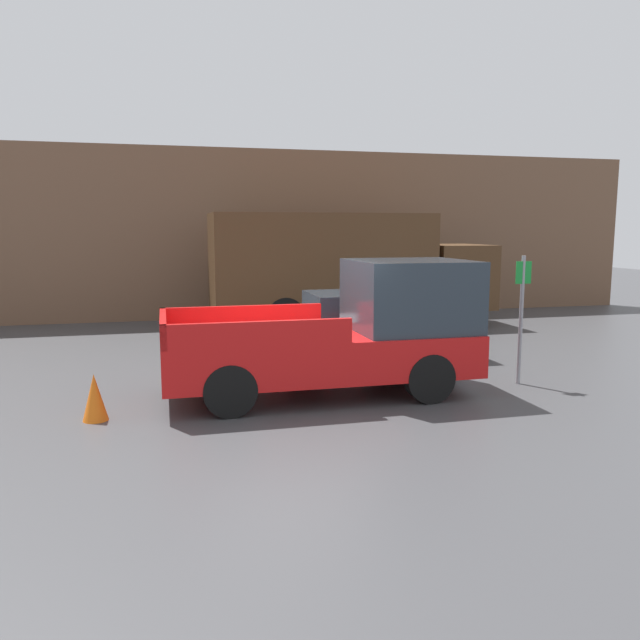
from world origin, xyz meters
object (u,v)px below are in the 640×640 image
at_px(car, 366,325).
at_px(parking_sign, 521,312).
at_px(delivery_truck, 344,266).
at_px(traffic_cone, 95,397).
at_px(pickup_truck, 350,333).

height_order(car, parking_sign, parking_sign).
height_order(delivery_truck, parking_sign, delivery_truck).
distance_m(car, traffic_cone, 6.16).
relative_size(delivery_truck, parking_sign, 3.43).
height_order(pickup_truck, car, pickup_truck).
distance_m(pickup_truck, parking_sign, 3.19).
bearing_deg(parking_sign, car, 126.28).
height_order(parking_sign, traffic_cone, parking_sign).
bearing_deg(delivery_truck, traffic_cone, -128.60).
relative_size(delivery_truck, traffic_cone, 11.43).
height_order(pickup_truck, parking_sign, parking_sign).
height_order(pickup_truck, traffic_cone, pickup_truck).
relative_size(car, parking_sign, 2.07).
distance_m(parking_sign, traffic_cone, 7.35).
distance_m(delivery_truck, traffic_cone, 9.71).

